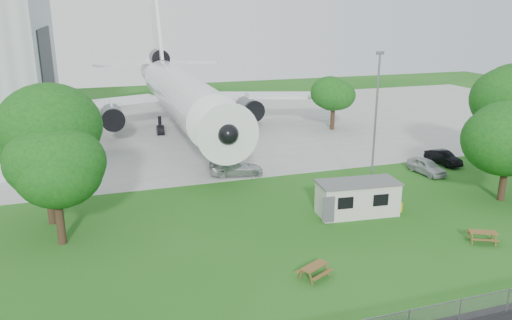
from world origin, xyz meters
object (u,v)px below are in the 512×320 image
object	(u,v)px
airliner	(180,91)
picnic_east	(482,242)
picnic_west	(314,277)
site_cabin	(358,198)

from	to	relation	value
airliner	picnic_east	world-z (taller)	airliner
picnic_west	picnic_east	distance (m)	12.78
airliner	picnic_east	distance (m)	41.05
airliner	site_cabin	distance (m)	32.60
airliner	picnic_east	size ratio (longest dim) A/B	26.52
airliner	picnic_west	size ratio (longest dim) A/B	26.52
airliner	site_cabin	xyz separation A→B (m)	(8.06, -31.34, -3.96)
airliner	picnic_west	world-z (taller)	airliner
picnic_west	airliner	bearing A→B (deg)	64.77
airliner	picnic_east	bearing A→B (deg)	-70.35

